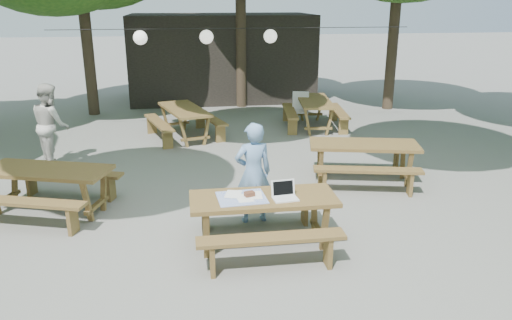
{
  "coord_description": "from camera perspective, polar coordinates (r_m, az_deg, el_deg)",
  "views": [
    {
      "loc": [
        -0.79,
        -6.67,
        3.34
      ],
      "look_at": [
        0.21,
        0.26,
        1.05
      ],
      "focal_mm": 35.0,
      "sensor_mm": 36.0,
      "label": 1
    }
  ],
  "objects": [
    {
      "name": "second_person",
      "position": [
        11.08,
        -22.38,
        3.78
      ],
      "size": [
        0.96,
        1.03,
        1.7
      ],
      "primitive_type": "imported",
      "rotation": [
        0.0,
        0.0,
        2.07
      ],
      "color": "beige",
      "rests_on": "ground"
    },
    {
      "name": "paper_lanterns",
      "position": [
        12.71,
        -5.62,
        13.84
      ],
      "size": [
        9.0,
        0.34,
        0.38
      ],
      "color": "black",
      "rests_on": "ground"
    },
    {
      "name": "tabletop_clutter",
      "position": [
        6.78,
        -1.47,
        -4.22
      ],
      "size": [
        0.69,
        0.59,
        0.08
      ],
      "color": "blue",
      "rests_on": "main_picnic_table"
    },
    {
      "name": "plastic_chair",
      "position": [
        13.64,
        5.05,
        5.01
      ],
      "size": [
        0.54,
        0.54,
        0.9
      ],
      "rotation": [
        0.0,
        0.0,
        -0.26
      ],
      "color": "silver",
      "rests_on": "ground"
    },
    {
      "name": "woman",
      "position": [
        7.6,
        -0.32,
        -1.49
      ],
      "size": [
        0.62,
        0.44,
        1.58
      ],
      "primitive_type": "imported",
      "rotation": [
        0.0,
        0.0,
        3.26
      ],
      "color": "#6D94C6",
      "rests_on": "ground"
    },
    {
      "name": "picnic_table_far_w",
      "position": [
        12.47,
        -8.14,
        4.27
      ],
      "size": [
        2.06,
        2.27,
        0.75
      ],
      "rotation": [
        0.0,
        0.0,
        1.86
      ],
      "color": "#51381C",
      "rests_on": "ground"
    },
    {
      "name": "picnic_table_far_e",
      "position": [
        13.44,
        6.67,
        5.33
      ],
      "size": [
        1.79,
        2.08,
        0.75
      ],
      "rotation": [
        0.0,
        0.0,
        1.45
      ],
      "color": "#51381C",
      "rests_on": "ground"
    },
    {
      "name": "laptop",
      "position": [
        6.76,
        3.25,
        -3.88
      ],
      "size": [
        0.36,
        0.29,
        0.24
      ],
      "rotation": [
        0.0,
        0.0,
        0.11
      ],
      "color": "white",
      "rests_on": "main_picnic_table"
    },
    {
      "name": "picnic_table_nw",
      "position": [
        8.7,
        -22.61,
        -3.18
      ],
      "size": [
        2.29,
        2.08,
        0.75
      ],
      "rotation": [
        0.0,
        0.0,
        -0.31
      ],
      "color": "#51381C",
      "rests_on": "ground"
    },
    {
      "name": "pavilion",
      "position": [
        17.32,
        -3.96,
        11.68
      ],
      "size": [
        6.0,
        3.0,
        2.8
      ],
      "primitive_type": "cube",
      "color": "black",
      "rests_on": "ground"
    },
    {
      "name": "main_picnic_table",
      "position": [
        6.96,
        0.83,
        -6.97
      ],
      "size": [
        2.0,
        1.58,
        0.75
      ],
      "color": "#51381C",
      "rests_on": "ground"
    },
    {
      "name": "ground",
      "position": [
        7.5,
        -1.31,
        -8.33
      ],
      "size": [
        80.0,
        80.0,
        0.0
      ],
      "primitive_type": "plane",
      "color": "#60615C",
      "rests_on": "ground"
    },
    {
      "name": "picnic_table_ne",
      "position": [
        9.6,
        12.12,
        -0.2
      ],
      "size": [
        2.2,
        1.95,
        0.75
      ],
      "rotation": [
        0.0,
        0.0,
        -0.22
      ],
      "color": "#51381C",
      "rests_on": "ground"
    }
  ]
}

